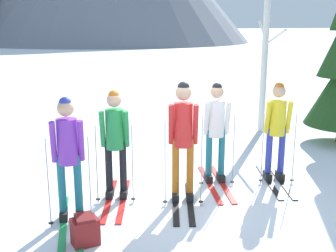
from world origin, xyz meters
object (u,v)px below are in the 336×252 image
at_px(skier_in_red, 183,134).
at_px(birch_tree_tall, 265,52).
at_px(skier_in_white, 216,127).
at_px(skier_in_yellow, 277,126).
at_px(skier_in_purple, 68,155).
at_px(skier_in_green, 115,139).
at_px(backpack_on_snow_front, 85,230).

bearing_deg(skier_in_red, birch_tree_tall, 41.90).
bearing_deg(skier_in_white, skier_in_yellow, -16.06).
height_order(skier_in_purple, skier_in_red, skier_in_red).
bearing_deg(skier_in_green, skier_in_red, -27.13).
bearing_deg(skier_in_white, skier_in_red, -148.00).
bearing_deg(birch_tree_tall, skier_in_purple, -148.42).
distance_m(skier_in_red, skier_in_white, 0.99).
height_order(skier_in_red, skier_in_yellow, skier_in_red).
distance_m(skier_in_white, birch_tree_tall, 3.99).
bearing_deg(skier_in_yellow, birch_tree_tall, 59.87).
xyz_separation_m(skier_in_white, birch_tree_tall, (2.76, 2.70, 1.02)).
bearing_deg(skier_in_red, skier_in_green, 152.87).
relative_size(skier_in_green, skier_in_red, 0.92).
relative_size(skier_in_white, backpack_on_snow_front, 4.65).
bearing_deg(skier_in_white, skier_in_purple, -167.59).
height_order(skier_in_purple, skier_in_white, skier_in_purple).
bearing_deg(skier_in_yellow, skier_in_green, 174.90).
xyz_separation_m(skier_in_red, backpack_on_snow_front, (-1.66, -0.78, -0.89)).
bearing_deg(skier_in_white, birch_tree_tall, 44.41).
xyz_separation_m(skier_in_yellow, birch_tree_tall, (1.74, 2.99, 1.02)).
xyz_separation_m(skier_in_purple, skier_in_green, (0.79, 0.51, 0.01)).
relative_size(skier_in_white, birch_tree_tall, 0.46).
height_order(skier_in_red, backpack_on_snow_front, skier_in_red).
distance_m(skier_in_green, skier_in_white, 1.76).
bearing_deg(skier_in_red, backpack_on_snow_front, -154.79).
distance_m(birch_tree_tall, backpack_on_snow_front, 6.84).
bearing_deg(skier_in_purple, backpack_on_snow_front, -85.98).
bearing_deg(birch_tree_tall, skier_in_yellow, -120.13).
height_order(skier_in_yellow, backpack_on_snow_front, skier_in_yellow).
bearing_deg(skier_in_purple, skier_in_red, 1.35).
bearing_deg(skier_in_red, skier_in_yellow, 6.98).
distance_m(skier_in_green, birch_tree_tall, 5.38).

